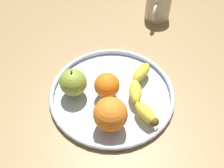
{
  "coord_description": "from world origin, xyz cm",
  "views": [
    {
      "loc": [
        41.84,
        14.45,
        57.77
      ],
      "look_at": [
        0.0,
        0.0,
        4.8
      ],
      "focal_mm": 44.27,
      "sensor_mm": 36.0,
      "label": 1
    }
  ],
  "objects": [
    {
      "name": "fruit_bowl",
      "position": [
        0.0,
        0.0,
        0.92
      ],
      "size": [
        32.65,
        32.65,
        1.8
      ],
      "color": "silver",
      "rests_on": "ground_plane"
    },
    {
      "name": "ambient_mug",
      "position": [
        -36.9,
        3.34,
        4.87
      ],
      "size": [
        12.07,
        8.23,
        9.71
      ],
      "color": "beige",
      "rests_on": "ground_plane"
    },
    {
      "name": "apple",
      "position": [
        3.07,
        -9.19,
        5.27
      ],
      "size": [
        6.94,
        6.94,
        7.74
      ],
      "color": "#8CAB38",
      "rests_on": "fruit_bowl"
    },
    {
      "name": "banana",
      "position": [
        -0.89,
        7.47,
        3.39
      ],
      "size": [
        19.39,
        10.85,
        3.17
      ],
      "rotation": [
        0.0,
        0.0,
        0.34
      ],
      "color": "yellow",
      "rests_on": "fruit_bowl"
    },
    {
      "name": "orange_back_left",
      "position": [
        9.27,
        2.83,
        5.79
      ],
      "size": [
        7.97,
        7.97,
        7.97
      ],
      "primitive_type": "sphere",
      "color": "orange",
      "rests_on": "fruit_bowl"
    },
    {
      "name": "ground_plane",
      "position": [
        0.0,
        0.0,
        -2.0
      ],
      "size": [
        132.32,
        132.32,
        4.0
      ],
      "primitive_type": "cube",
      "color": "#9A7D51"
    },
    {
      "name": "orange_front_left",
      "position": [
        1.02,
        -1.0,
        5.02
      ],
      "size": [
        6.43,
        6.43,
        6.43
      ],
      "primitive_type": "sphere",
      "color": "orange",
      "rests_on": "fruit_bowl"
    }
  ]
}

